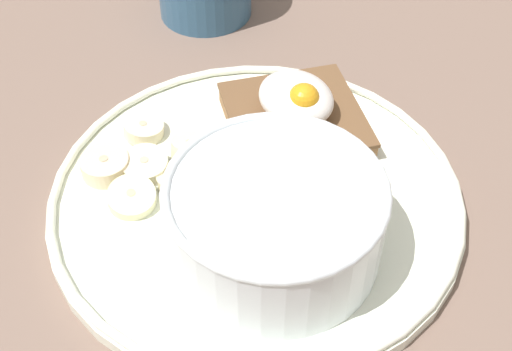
{
  "coord_description": "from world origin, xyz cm",
  "views": [
    {
      "loc": [
        -25.71,
        19.76,
        38.5
      ],
      "look_at": [
        0.0,
        0.0,
        5.0
      ],
      "focal_mm": 50.0,
      "sensor_mm": 36.0,
      "label": 1
    }
  ],
  "objects_px": {
    "toast_slice": "(295,120)",
    "poached_egg": "(297,98)",
    "oatmeal_bowl": "(275,220)",
    "banana_slice_inner": "(105,166)",
    "banana_slice_back": "(144,129)",
    "banana_slice_right": "(132,198)",
    "banana_slice_left": "(145,166)",
    "banana_slice_front": "(190,148)",
    "banana_slice_outer": "(179,179)"
  },
  "relations": [
    {
      "from": "oatmeal_bowl",
      "to": "banana_slice_back",
      "type": "height_order",
      "value": "oatmeal_bowl"
    },
    {
      "from": "toast_slice",
      "to": "banana_slice_left",
      "type": "xyz_separation_m",
      "value": [
        0.03,
        0.11,
        -0.0
      ]
    },
    {
      "from": "toast_slice",
      "to": "banana_slice_right",
      "type": "height_order",
      "value": "toast_slice"
    },
    {
      "from": "banana_slice_back",
      "to": "banana_slice_right",
      "type": "relative_size",
      "value": 0.95
    },
    {
      "from": "toast_slice",
      "to": "banana_slice_front",
      "type": "height_order",
      "value": "same"
    },
    {
      "from": "poached_egg",
      "to": "banana_slice_back",
      "type": "xyz_separation_m",
      "value": [
        0.06,
        0.09,
        -0.03
      ]
    },
    {
      "from": "banana_slice_front",
      "to": "banana_slice_inner",
      "type": "height_order",
      "value": "banana_slice_front"
    },
    {
      "from": "banana_slice_back",
      "to": "oatmeal_bowl",
      "type": "bearing_deg",
      "value": -176.6
    },
    {
      "from": "banana_slice_back",
      "to": "toast_slice",
      "type": "bearing_deg",
      "value": -124.62
    },
    {
      "from": "toast_slice",
      "to": "banana_slice_back",
      "type": "bearing_deg",
      "value": 55.38
    },
    {
      "from": "banana_slice_back",
      "to": "banana_slice_inner",
      "type": "relative_size",
      "value": 1.05
    },
    {
      "from": "toast_slice",
      "to": "poached_egg",
      "type": "bearing_deg",
      "value": 167.3
    },
    {
      "from": "toast_slice",
      "to": "banana_slice_right",
      "type": "xyz_separation_m",
      "value": [
        0.01,
        0.13,
        -0.0
      ]
    },
    {
      "from": "oatmeal_bowl",
      "to": "banana_slice_back",
      "type": "xyz_separation_m",
      "value": [
        0.14,
        0.01,
        -0.02
      ]
    },
    {
      "from": "banana_slice_outer",
      "to": "banana_slice_left",
      "type": "bearing_deg",
      "value": 24.86
    },
    {
      "from": "oatmeal_bowl",
      "to": "banana_slice_left",
      "type": "distance_m",
      "value": 0.11
    },
    {
      "from": "banana_slice_left",
      "to": "banana_slice_back",
      "type": "distance_m",
      "value": 0.04
    },
    {
      "from": "banana_slice_front",
      "to": "banana_slice_back",
      "type": "distance_m",
      "value": 0.04
    },
    {
      "from": "oatmeal_bowl",
      "to": "toast_slice",
      "type": "xyz_separation_m",
      "value": [
        0.08,
        -0.08,
        -0.02
      ]
    },
    {
      "from": "toast_slice",
      "to": "banana_slice_outer",
      "type": "height_order",
      "value": "toast_slice"
    },
    {
      "from": "banana_slice_back",
      "to": "banana_slice_inner",
      "type": "bearing_deg",
      "value": 112.96
    },
    {
      "from": "banana_slice_right",
      "to": "banana_slice_back",
      "type": "bearing_deg",
      "value": -37.71
    },
    {
      "from": "banana_slice_left",
      "to": "oatmeal_bowl",
      "type": "bearing_deg",
      "value": -165.63
    },
    {
      "from": "banana_slice_front",
      "to": "banana_slice_back",
      "type": "bearing_deg",
      "value": 19.23
    },
    {
      "from": "oatmeal_bowl",
      "to": "banana_slice_right",
      "type": "xyz_separation_m",
      "value": [
        0.09,
        0.05,
        -0.02
      ]
    },
    {
      "from": "banana_slice_right",
      "to": "banana_slice_left",
      "type": "bearing_deg",
      "value": -47.53
    },
    {
      "from": "toast_slice",
      "to": "banana_slice_back",
      "type": "xyz_separation_m",
      "value": [
        0.06,
        0.09,
        -0.0
      ]
    },
    {
      "from": "banana_slice_front",
      "to": "banana_slice_inner",
      "type": "distance_m",
      "value": 0.06
    },
    {
      "from": "oatmeal_bowl",
      "to": "banana_slice_front",
      "type": "height_order",
      "value": "oatmeal_bowl"
    },
    {
      "from": "poached_egg",
      "to": "banana_slice_inner",
      "type": "bearing_deg",
      "value": 70.6
    },
    {
      "from": "toast_slice",
      "to": "banana_slice_outer",
      "type": "relative_size",
      "value": 3.37
    },
    {
      "from": "banana_slice_left",
      "to": "banana_slice_right",
      "type": "distance_m",
      "value": 0.03
    },
    {
      "from": "toast_slice",
      "to": "banana_slice_inner",
      "type": "xyz_separation_m",
      "value": [
        0.05,
        0.13,
        -0.0
      ]
    },
    {
      "from": "toast_slice",
      "to": "poached_egg",
      "type": "relative_size",
      "value": 2.13
    },
    {
      "from": "toast_slice",
      "to": "banana_slice_back",
      "type": "relative_size",
      "value": 3.16
    },
    {
      "from": "banana_slice_right",
      "to": "toast_slice",
      "type": "bearing_deg",
      "value": -93.63
    },
    {
      "from": "oatmeal_bowl",
      "to": "banana_slice_inner",
      "type": "distance_m",
      "value": 0.14
    },
    {
      "from": "oatmeal_bowl",
      "to": "toast_slice",
      "type": "distance_m",
      "value": 0.12
    },
    {
      "from": "oatmeal_bowl",
      "to": "poached_egg",
      "type": "relative_size",
      "value": 2.29
    },
    {
      "from": "poached_egg",
      "to": "banana_slice_left",
      "type": "distance_m",
      "value": 0.12
    },
    {
      "from": "banana_slice_inner",
      "to": "toast_slice",
      "type": "bearing_deg",
      "value": -108.84
    },
    {
      "from": "oatmeal_bowl",
      "to": "banana_slice_inner",
      "type": "xyz_separation_m",
      "value": [
        0.12,
        0.05,
        -0.02
      ]
    },
    {
      "from": "banana_slice_right",
      "to": "banana_slice_inner",
      "type": "distance_m",
      "value": 0.04
    },
    {
      "from": "poached_egg",
      "to": "banana_slice_outer",
      "type": "bearing_deg",
      "value": 86.72
    },
    {
      "from": "banana_slice_front",
      "to": "banana_slice_left",
      "type": "height_order",
      "value": "banana_slice_front"
    },
    {
      "from": "banana_slice_right",
      "to": "banana_slice_outer",
      "type": "bearing_deg",
      "value": -96.89
    },
    {
      "from": "banana_slice_back",
      "to": "banana_slice_outer",
      "type": "relative_size",
      "value": 1.07
    },
    {
      "from": "poached_egg",
      "to": "banana_slice_back",
      "type": "distance_m",
      "value": 0.11
    },
    {
      "from": "toast_slice",
      "to": "poached_egg",
      "type": "xyz_separation_m",
      "value": [
        -0.0,
        0.0,
        0.02
      ]
    },
    {
      "from": "toast_slice",
      "to": "banana_slice_front",
      "type": "relative_size",
      "value": 3.27
    }
  ]
}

